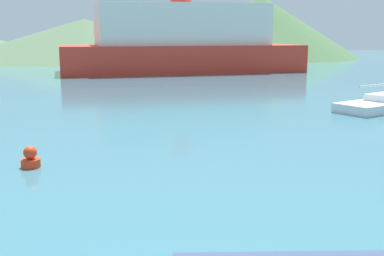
# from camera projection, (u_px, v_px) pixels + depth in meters

# --- Properties ---
(ferry_distant) EXTENTS (27.14, 14.82, 8.80)m
(ferry_distant) POSITION_uv_depth(u_px,v_px,m) (181.00, 42.00, 52.29)
(ferry_distant) COLOR red
(ferry_distant) RESTS_ON ground_plane
(buoy_marker) EXTENTS (0.59, 0.59, 0.68)m
(buoy_marker) POSITION_uv_depth(u_px,v_px,m) (30.00, 159.00, 14.91)
(buoy_marker) COLOR red
(buoy_marker) RESTS_ON ground_plane
(hill_central) EXTENTS (43.25, 43.25, 6.56)m
(hill_central) POSITION_uv_depth(u_px,v_px,m) (84.00, 39.00, 80.80)
(hill_central) COLOR #4C6647
(hill_central) RESTS_ON ground_plane
(hill_east) EXTENTS (33.93, 33.93, 10.61)m
(hill_east) POSITION_uv_depth(u_px,v_px,m) (260.00, 27.00, 83.91)
(hill_east) COLOR #476B42
(hill_east) RESTS_ON ground_plane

